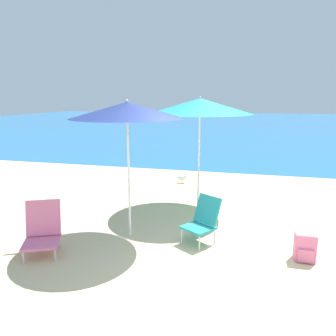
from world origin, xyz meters
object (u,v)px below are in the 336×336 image
beach_umbrella_navy (127,110)px  beach_chair_teal (203,219)px  seagull (182,178)px  beach_umbrella_teal (200,106)px  backpack_pink (305,247)px  beach_chair_pink (43,230)px

beach_umbrella_navy → beach_chair_teal: size_ratio=3.05×
beach_umbrella_navy → seagull: 4.10m
beach_umbrella_teal → beach_umbrella_navy: size_ratio=1.03×
beach_chair_teal → backpack_pink: (1.49, -0.25, -0.19)m
beach_umbrella_teal → beach_chair_teal: bearing=-78.2°
beach_umbrella_teal → beach_chair_teal: (0.35, -1.67, -1.71)m
beach_umbrella_navy → seagull: size_ratio=8.32×
beach_chair_pink → seagull: bearing=50.1°
beach_umbrella_teal → beach_chair_teal: beach_umbrella_teal is taller
beach_chair_teal → backpack_pink: beach_chair_teal is taller
beach_umbrella_teal → backpack_pink: size_ratio=5.66×
beach_umbrella_teal → seagull: bearing=111.5°
beach_umbrella_navy → beach_chair_teal: beach_umbrella_navy is taller
backpack_pink → seagull: size_ratio=1.51×
seagull → beach_chair_teal: bearing=-72.9°
beach_chair_pink → beach_chair_teal: bearing=-3.1°
backpack_pink → seagull: (-2.58, 3.81, -0.06)m
beach_umbrella_navy → seagull: (0.12, 3.61, -1.93)m
beach_umbrella_teal → beach_umbrella_navy: bearing=-116.3°
seagull → beach_umbrella_navy: bearing=-91.9°
beach_umbrella_teal → seagull: beach_umbrella_teal is taller
beach_umbrella_teal → seagull: (-0.74, 1.88, -1.96)m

